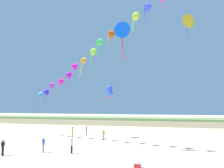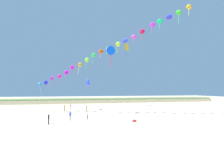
# 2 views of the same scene
# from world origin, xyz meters

# --- Properties ---
(dune_ridge) EXTENTS (120.00, 10.72, 1.91)m
(dune_ridge) POSITION_xyz_m (0.00, 46.31, 0.95)
(dune_ridge) COLOR #BFAE8B
(dune_ridge) RESTS_ON ground
(person_near_left) EXTENTS (0.57, 0.33, 1.70)m
(person_near_left) POSITION_xyz_m (-6.46, 5.94, 0.98)
(person_near_left) COLOR gray
(person_near_left) RESTS_ON ground
(person_near_right) EXTENTS (0.23, 0.60, 1.69)m
(person_near_right) POSITION_xyz_m (-9.72, 3.39, 0.98)
(person_near_right) COLOR black
(person_near_right) RESTS_ON ground
(person_mid_center) EXTENTS (0.50, 0.28, 1.48)m
(person_mid_center) POSITION_xyz_m (-3.01, 17.51, 0.86)
(person_mid_center) COLOR gray
(person_mid_center) RESTS_ON ground
(person_far_left) EXTENTS (0.22, 0.57, 1.63)m
(person_far_left) POSITION_xyz_m (-7.49, 21.57, 0.94)
(person_far_left) COLOR #726656
(person_far_left) RESTS_ON ground
(person_far_right) EXTENTS (0.23, 0.59, 1.68)m
(person_far_right) POSITION_xyz_m (-3.28, 6.54, 0.97)
(person_far_right) COLOR black
(person_far_right) RESTS_ON ground
(person_far_center) EXTENTS (0.42, 0.54, 1.73)m
(person_far_center) POSITION_xyz_m (-8.82, 18.69, 1.00)
(person_far_center) COLOR #726656
(person_far_center) RESTS_ON ground
(kite_banner_string) EXTENTS (33.11, 17.60, 23.01)m
(kite_banner_string) POSITION_xyz_m (0.72, 10.58, 14.80)
(kite_banner_string) COLOR #2B7AC7
(large_kite_low_lead) EXTENTS (1.71, 1.56, 2.29)m
(large_kite_low_lead) POSITION_xyz_m (-2.68, 19.70, 7.63)
(large_kite_low_lead) COLOR blue
(large_kite_mid_trail) EXTENTS (2.03, 0.74, 4.73)m
(large_kite_mid_trail) POSITION_xyz_m (1.88, 9.64, 14.45)
(large_kite_mid_trail) COLOR blue
(large_kite_high_solo) EXTENTS (2.53, 2.22, 4.31)m
(large_kite_high_solo) POSITION_xyz_m (10.12, 24.87, 20.10)
(large_kite_high_solo) COLOR gold
(beach_cooler) EXTENTS (0.58, 0.41, 0.46)m
(beach_cooler) POSITION_xyz_m (4.77, 2.38, 0.21)
(beach_cooler) COLOR red
(beach_cooler) RESTS_ON ground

